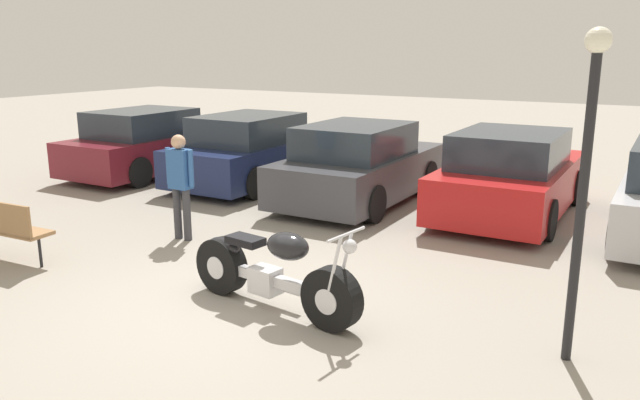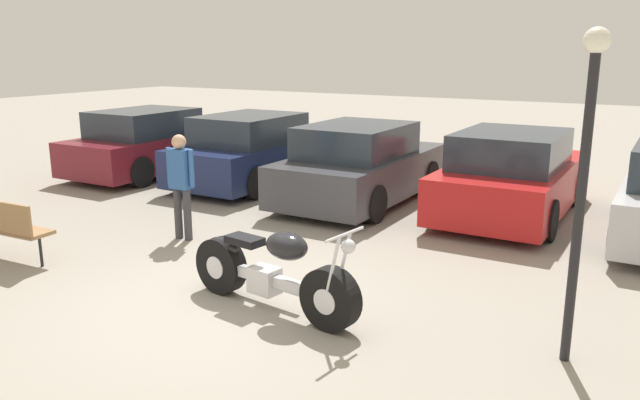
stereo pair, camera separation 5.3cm
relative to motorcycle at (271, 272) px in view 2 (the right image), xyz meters
The scene contains 8 objects.
ground_plane 0.73m from the motorcycle, 164.86° to the right, with size 60.00×60.00×0.00m, color gray.
motorcycle is the anchor object (origin of this frame).
parked_car_maroon 8.51m from the motorcycle, 143.64° to the left, with size 1.95×4.15×1.50m.
parked_car_navy 6.79m from the motorcycle, 127.47° to the left, with size 1.95×4.15×1.50m.
parked_car_dark_grey 5.24m from the motorcycle, 105.60° to the left, with size 1.95×4.15×1.50m.
parked_car_red 5.62m from the motorcycle, 76.45° to the left, with size 1.95×4.15×1.50m.
lamp_post 3.44m from the motorcycle, ahead, with size 0.23×0.23×3.05m.
person_standing 3.12m from the motorcycle, 150.56° to the left, with size 0.52×0.22×1.62m.
Camera 2 is at (4.33, -5.24, 2.88)m, focal length 35.00 mm.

